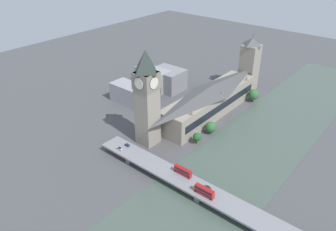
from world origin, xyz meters
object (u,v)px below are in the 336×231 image
object	(u,v)px
victoria_tower	(249,64)
car_northbound_tail	(208,187)
road_bridge	(203,191)
car_southbound_lead	(127,145)
double_decker_bus_mid	(204,191)
car_northbound_mid	(119,148)
clock_tower	(147,96)
parliament_hall	(210,100)
double_decker_bus_lead	(183,171)

from	to	relation	value
victoria_tower	car_northbound_tail	size ratio (longest dim) A/B	12.01
road_bridge	car_southbound_lead	world-z (taller)	car_southbound_lead
double_decker_bus_mid	car_northbound_mid	size ratio (longest dim) A/B	2.71
car_northbound_tail	victoria_tower	bearing A→B (deg)	-70.11
clock_tower	victoria_tower	size ratio (longest dim) A/B	1.27
car_northbound_tail	parliament_hall	bearing A→B (deg)	-57.27
road_bridge	car_northbound_tail	distance (m)	3.34
parliament_hall	clock_tower	world-z (taller)	clock_tower
victoria_tower	car_northbound_tail	world-z (taller)	victoria_tower
parliament_hall	car_southbound_lead	size ratio (longest dim) A/B	26.89
clock_tower	double_decker_bus_mid	size ratio (longest dim) A/B	5.70
road_bridge	double_decker_bus_mid	distance (m)	5.54
road_bridge	double_decker_bus_mid	world-z (taller)	double_decker_bus_mid
clock_tower	car_northbound_mid	world-z (taller)	clock_tower
parliament_hall	victoria_tower	bearing A→B (deg)	-89.95
clock_tower	victoria_tower	bearing A→B (deg)	-94.58
road_bridge	car_northbound_mid	world-z (taller)	car_northbound_mid
double_decker_bus_mid	car_northbound_mid	world-z (taller)	double_decker_bus_mid
double_decker_bus_mid	victoria_tower	bearing A→B (deg)	-70.29
victoria_tower	parliament_hall	bearing A→B (deg)	90.05
double_decker_bus_lead	car_southbound_lead	distance (m)	46.40
parliament_hall	road_bridge	xyz separation A→B (m)	(-50.82, 83.78, -7.86)
road_bridge	car_northbound_mid	size ratio (longest dim) A/B	35.38
parliament_hall	car_northbound_mid	xyz separation A→B (m)	(13.11, 86.79, -6.18)
clock_tower	double_decker_bus_lead	xyz separation A→B (m)	(-44.47, 18.03, -28.28)
road_bridge	car_southbound_lead	size ratio (longest dim) A/B	39.80
double_decker_bus_lead	car_northbound_tail	size ratio (longest dim) A/B	2.66
road_bridge	car_northbound_mid	distance (m)	64.03
double_decker_bus_mid	car_southbound_lead	size ratio (longest dim) A/B	3.05
car_northbound_tail	double_decker_bus_lead	bearing A→B (deg)	-2.52
victoria_tower	double_decker_bus_lead	size ratio (longest dim) A/B	4.51
road_bridge	car_northbound_tail	xyz separation A→B (m)	(-1.38, -2.54, 1.66)
clock_tower	road_bridge	world-z (taller)	clock_tower
clock_tower	car_northbound_mid	bearing A→B (deg)	83.02
road_bridge	double_decker_bus_lead	world-z (taller)	double_decker_bus_lead
double_decker_bus_lead	car_southbound_lead	bearing A→B (deg)	0.55
clock_tower	road_bridge	xyz separation A→B (m)	(-60.95, 21.36, -31.86)
car_northbound_mid	car_southbound_lead	bearing A→B (deg)	-100.43
parliament_hall	double_decker_bus_mid	bearing A→B (deg)	121.76
clock_tower	car_northbound_tail	distance (m)	71.77
victoria_tower	road_bridge	xyz separation A→B (m)	(-50.88, 147.01, -20.05)
double_decker_bus_lead	car_northbound_mid	distance (m)	47.91
clock_tower	double_decker_bus_mid	bearing A→B (deg)	159.16
victoria_tower	car_northbound_tail	xyz separation A→B (m)	(-52.26, 144.47, -18.39)
double_decker_bus_mid	parliament_hall	bearing A→B (deg)	-58.24
car_northbound_tail	car_southbound_lead	bearing A→B (deg)	-0.31
parliament_hall	car_northbound_mid	world-z (taller)	parliament_hall
double_decker_bus_mid	car_northbound_tail	world-z (taller)	double_decker_bus_mid
victoria_tower	double_decker_bus_mid	xyz separation A→B (m)	(-53.73, 149.94, -16.31)
road_bridge	car_northbound_tail	size ratio (longest dim) A/B	35.00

